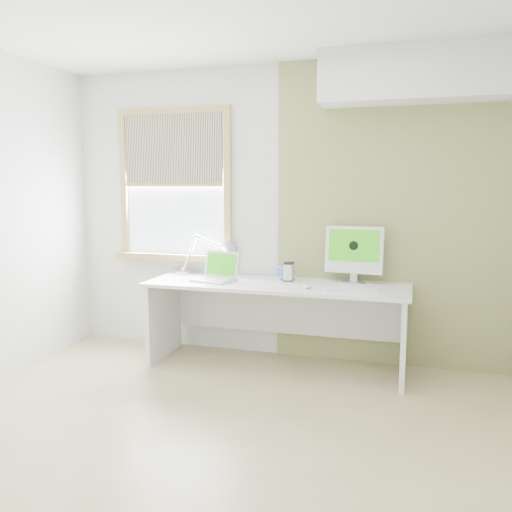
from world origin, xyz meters
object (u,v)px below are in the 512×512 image
at_px(laptop, 217,273).
at_px(imac, 354,251).
at_px(desk, 278,304).
at_px(external_drive, 289,272).
at_px(desk_lamp, 221,254).

bearing_deg(laptop, imac, 11.80).
height_order(desk, external_drive, external_drive).
relative_size(desk_lamp, imac, 1.37).
height_order(laptop, imac, imac).
xyz_separation_m(desk, external_drive, (0.07, 0.09, 0.27)).
xyz_separation_m(desk, laptop, (-0.53, -0.08, 0.26)).
height_order(desk_lamp, external_drive, desk_lamp).
distance_m(desk, external_drive, 0.30).
relative_size(desk, imac, 4.49).
height_order(desk, imac, imac).
bearing_deg(desk_lamp, laptop, -77.69).
relative_size(external_drive, imac, 0.32).
bearing_deg(imac, desk_lamp, 178.33).
bearing_deg(laptop, desk_lamp, 102.31).
bearing_deg(desk, desk_lamp, 161.24).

